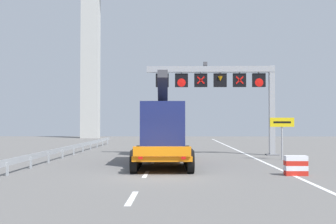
{
  "coord_description": "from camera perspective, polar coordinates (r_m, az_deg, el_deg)",
  "views": [
    {
      "loc": [
        0.86,
        -19.55,
        2.4
      ],
      "look_at": [
        0.31,
        9.59,
        3.14
      ],
      "focal_mm": 45.57,
      "sensor_mm": 36.0,
      "label": 1
    }
  ],
  "objects": [
    {
      "name": "exit_sign_yellow",
      "position": [
        28.69,
        15.01,
        -2.02
      ],
      "size": [
        1.57,
        0.15,
        2.74
      ],
      "color": "#9EA0A5",
      "rests_on": "ground"
    },
    {
      "name": "guardrail_left",
      "position": [
        34.09,
        -11.95,
        -4.52
      ],
      "size": [
        0.13,
        31.24,
        0.76
      ],
      "color": "#999EA3",
      "rests_on": "ground"
    },
    {
      "name": "edge_line_right",
      "position": [
        32.09,
        10.71,
        -5.71
      ],
      "size": [
        0.2,
        63.0,
        0.01
      ],
      "primitive_type": "cube",
      "color": "silver",
      "rests_on": "ground"
    },
    {
      "name": "bridge_pylon_distant",
      "position": [
        70.75,
        -10.3,
        12.63
      ],
      "size": [
        9.0,
        2.0,
        38.39
      ],
      "color": "#B7B7B2",
      "rests_on": "ground"
    },
    {
      "name": "crash_barrier_striped",
      "position": [
        20.44,
        16.72,
        -6.87
      ],
      "size": [
        1.01,
        0.51,
        0.9
      ],
      "color": "red",
      "rests_on": "ground"
    },
    {
      "name": "ground",
      "position": [
        19.72,
        -1.44,
        -8.45
      ],
      "size": [
        112.0,
        112.0,
        0.0
      ],
      "primitive_type": "plane",
      "color": "slate"
    },
    {
      "name": "overhead_lane_gantry",
      "position": [
        32.09,
        7.74,
        3.76
      ],
      "size": [
        9.77,
        0.9,
        6.94
      ],
      "color": "#9EA0A5",
      "rests_on": "ground"
    },
    {
      "name": "heavy_haul_truck_orange",
      "position": [
        27.62,
        -0.66,
        -2.31
      ],
      "size": [
        3.3,
        14.11,
        5.3
      ],
      "color": "orange",
      "rests_on": "ground"
    },
    {
      "name": "lane_markings",
      "position": [
        35.88,
        -1.17,
        -5.29
      ],
      "size": [
        0.2,
        47.05,
        0.01
      ],
      "color": "silver",
      "rests_on": "ground"
    }
  ]
}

